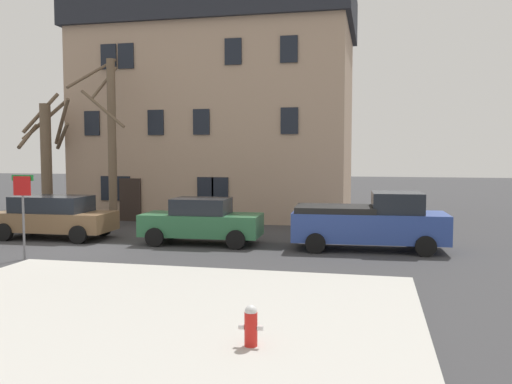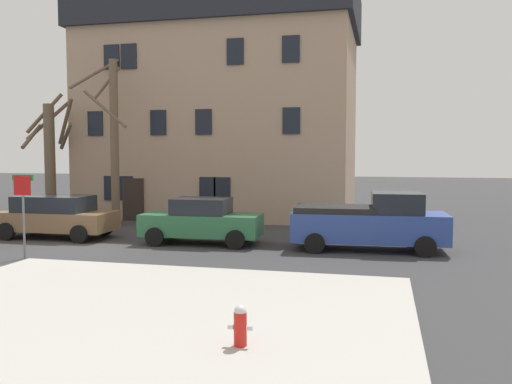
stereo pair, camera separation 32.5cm
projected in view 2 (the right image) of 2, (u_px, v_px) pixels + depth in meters
ground_plane at (75, 248)px, 18.79m from camera, size 120.00×120.00×0.00m
sidewalk_slab at (137, 312)px, 11.11m from camera, size 11.24×8.34×0.12m
building_main at (223, 102)px, 29.17m from camera, size 14.33×8.54×11.98m
tree_bare_near at (50, 155)px, 26.15m from camera, size 2.88×2.71×6.34m
tree_bare_mid at (113, 137)px, 24.38m from camera, size 2.92×2.93×7.88m
car_brown_wagon at (56, 216)px, 21.09m from camera, size 4.58×2.17×1.67m
car_green_sedan at (202, 221)px, 19.72m from camera, size 4.42×2.07×1.69m
pickup_truck_blue at (370, 222)px, 18.42m from camera, size 5.30×2.36×2.01m
fire_hydrant at (240, 325)px, 8.97m from camera, size 0.42×0.22×0.70m
street_sign_pole at (23, 200)px, 16.85m from camera, size 0.76×0.07×2.66m
bicycle_leaning at (59, 217)px, 25.11m from camera, size 1.66×0.64×1.03m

